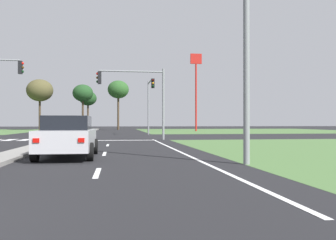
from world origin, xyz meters
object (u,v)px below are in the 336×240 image
object	(u,v)px
treeline_third	(40,91)
treeline_fifth	(88,99)
traffic_signal_far_right	(150,96)
traffic_signal_near_right	(139,90)
car_navy_second	(77,126)
car_teal_near	(70,127)
fastfood_pole_sign	(196,75)
pedestrian_at_median	(82,124)
car_silver_fourth	(68,136)
treeline_fourth	(83,93)
treeline_sixth	(118,90)

from	to	relation	value
treeline_third	treeline_fifth	world-z (taller)	treeline_third
traffic_signal_far_right	traffic_signal_near_right	size ratio (longest dim) A/B	1.09
car_navy_second	treeline_third	size ratio (longest dim) A/B	0.46
car_teal_near	fastfood_pole_sign	bearing A→B (deg)	-160.98
fastfood_pole_sign	traffic_signal_far_right	bearing A→B (deg)	-117.24
traffic_signal_far_right	traffic_signal_near_right	world-z (taller)	traffic_signal_far_right
traffic_signal_far_right	pedestrian_at_median	xyz separation A→B (m)	(-7.45, 3.49, -2.99)
fastfood_pole_sign	car_navy_second	bearing A→B (deg)	168.23
car_teal_near	treeline_fifth	size ratio (longest dim) A/B	0.62
car_silver_fourth	treeline_third	xyz separation A→B (m)	(-11.87, 54.32, 6.34)
car_silver_fourth	treeline_fourth	xyz separation A→B (m)	(-4.13, 52.93, 5.80)
car_navy_second	car_silver_fourth	size ratio (longest dim) A/B	0.92
treeline_third	treeline_fifth	distance (m)	8.79
traffic_signal_far_right	pedestrian_at_median	distance (m)	8.75
car_navy_second	pedestrian_at_median	size ratio (longest dim) A/B	2.45
car_teal_near	fastfood_pole_sign	world-z (taller)	fastfood_pole_sign
pedestrian_at_median	car_silver_fourth	bearing A→B (deg)	-82.51
traffic_signal_far_right	treeline_sixth	xyz separation A→B (m)	(-3.23, 30.26, 3.36)
fastfood_pole_sign	treeline_fifth	xyz separation A→B (m)	(-17.82, 14.53, -2.96)
car_teal_near	treeline_sixth	distance (m)	21.56
traffic_signal_far_right	treeline_sixth	bearing A→B (deg)	96.09
treeline_third	treeline_fourth	xyz separation A→B (m)	(7.73, -1.40, -0.54)
car_teal_near	traffic_signal_near_right	world-z (taller)	traffic_signal_near_right
car_teal_near	treeline_fourth	bearing A→B (deg)	-90.70
traffic_signal_far_right	treeline_fourth	distance (m)	29.60
treeline_fourth	car_navy_second	bearing A→B (deg)	-92.95
pedestrian_at_median	treeline_third	xyz separation A→B (m)	(-9.83, 25.83, 5.96)
traffic_signal_far_right	car_navy_second	bearing A→B (deg)	115.05
treeline_third	treeline_fourth	size ratio (longest dim) A/B	1.12
fastfood_pole_sign	treeline_sixth	world-z (taller)	fastfood_pole_sign
car_navy_second	pedestrian_at_median	xyz separation A→B (m)	(2.45, -17.69, 0.43)
fastfood_pole_sign	traffic_signal_near_right	bearing A→B (deg)	-110.73
treeline_fourth	traffic_signal_far_right	bearing A→B (deg)	-71.12
traffic_signal_near_right	fastfood_pole_sign	bearing A→B (deg)	69.27
treeline_fourth	treeline_sixth	distance (m)	6.81
car_navy_second	treeline_fourth	size ratio (longest dim) A/B	0.51
traffic_signal_far_right	fastfood_pole_sign	distance (m)	19.98
pedestrian_at_median	traffic_signal_far_right	bearing A→B (deg)	-21.67
pedestrian_at_median	treeline_fifth	size ratio (longest dim) A/B	0.23
car_navy_second	fastfood_pole_sign	bearing A→B (deg)	168.23
car_teal_near	traffic_signal_near_right	bearing A→B (deg)	109.52
pedestrian_at_median	traffic_signal_near_right	bearing A→B (deg)	-66.06
car_navy_second	car_teal_near	bearing A→B (deg)	90.77
car_teal_near	pedestrian_at_median	bearing A→B (deg)	107.43
treeline_sixth	car_navy_second	bearing A→B (deg)	-126.31
fastfood_pole_sign	treeline_third	size ratio (longest dim) A/B	1.33
traffic_signal_far_right	car_silver_fourth	bearing A→B (deg)	-102.22
treeline_third	treeline_sixth	distance (m)	14.09
fastfood_pole_sign	treeline_sixth	size ratio (longest dim) A/B	1.32
car_silver_fourth	traffic_signal_near_right	bearing A→B (deg)	75.70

